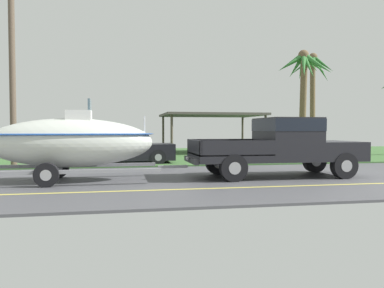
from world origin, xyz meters
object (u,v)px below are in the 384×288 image
pickup_truck_towing (285,144)px  palm_tree_near_left (304,75)px  parked_sedan_near (119,149)px  boat_on_trailer (70,142)px  palm_tree_near_right (313,78)px  carport_awning (211,116)px  utility_pole (12,52)px

pickup_truck_towing → palm_tree_near_left: size_ratio=0.85×
pickup_truck_towing → parked_sedan_near: pickup_truck_towing is taller
pickup_truck_towing → parked_sedan_near: bearing=133.9°
boat_on_trailer → palm_tree_near_right: palm_tree_near_right is taller
pickup_truck_towing → carport_awning: bearing=88.2°
pickup_truck_towing → carport_awning: (0.38, 11.65, 1.31)m
pickup_truck_towing → parked_sedan_near: (-5.27, 5.48, -0.37)m
pickup_truck_towing → carport_awning: size_ratio=0.93×
parked_sedan_near → palm_tree_near_left: bearing=26.3°
palm_tree_near_left → utility_pole: bearing=-157.9°
carport_awning → palm_tree_near_left: bearing=-3.5°
boat_on_trailer → palm_tree_near_left: palm_tree_near_left is taller
palm_tree_near_left → utility_pole: size_ratio=0.74×
carport_awning → palm_tree_near_left: 6.60m
parked_sedan_near → palm_tree_near_left: (11.70, 5.80, 4.29)m
parked_sedan_near → utility_pole: (-4.13, -0.62, 3.92)m
palm_tree_near_left → palm_tree_near_right: palm_tree_near_right is taller
carport_awning → palm_tree_near_right: 9.47m
carport_awning → palm_tree_near_right: palm_tree_near_right is taller
carport_awning → utility_pole: bearing=-145.2°
parked_sedan_near → boat_on_trailer: bearing=-104.0°
parked_sedan_near → utility_pole: utility_pole is taller
parked_sedan_near → utility_pole: bearing=-171.5°
boat_on_trailer → palm_tree_near_left: bearing=40.8°
carport_awning → palm_tree_near_left: palm_tree_near_left is taller
parked_sedan_near → palm_tree_near_left: palm_tree_near_left is taller
parked_sedan_near → carport_awning: carport_awning is taller
pickup_truck_towing → boat_on_trailer: 6.64m
boat_on_trailer → utility_pole: size_ratio=0.68×
palm_tree_near_right → utility_pole: size_ratio=0.80×
parked_sedan_near → palm_tree_near_right: 17.49m
carport_awning → utility_pole: utility_pole is taller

